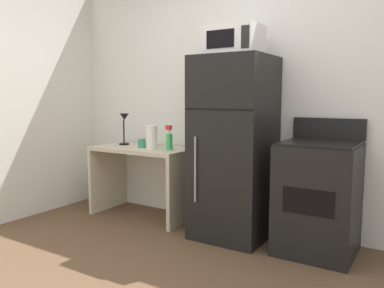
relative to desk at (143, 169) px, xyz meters
The scene contains 9 objects.
wall_back_white 1.41m from the desk, 17.58° to the left, with size 5.00×0.10×2.60m, color white.
desk is the anchor object (origin of this frame).
desk_lamp 0.56m from the desk, behind, with size 0.14×0.12×0.35m.
coffee_mug 0.28m from the desk, 64.17° to the right, with size 0.08×0.08×0.10m, color #338C66.
paper_towel_roll 0.40m from the desk, 18.98° to the right, with size 0.11×0.11×0.24m, color white.
spray_bottle 0.49m from the desk, ahead, with size 0.06×0.06×0.25m.
refrigerator 1.13m from the desk, ahead, with size 0.64×0.67×1.64m.
microwave 1.66m from the desk, ahead, with size 0.46×0.35×0.26m.
oven_range 1.85m from the desk, ahead, with size 0.61×0.61×1.10m.
Camera 1 is at (1.47, -1.80, 1.27)m, focal length 35.72 mm.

